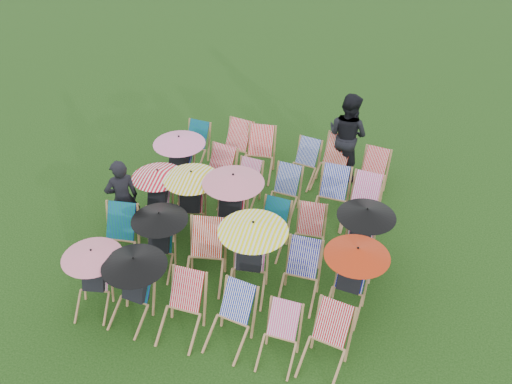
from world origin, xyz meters
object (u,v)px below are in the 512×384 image
(deckchair_29, at_px, (372,175))
(person_rear, at_px, (347,135))
(person_left, at_px, (123,199))
(deckchair_0, at_px, (92,279))
(deckchair_5, at_px, (326,343))

(deckchair_29, relative_size, person_rear, 0.47)
(person_left, bearing_deg, deckchair_29, 169.98)
(deckchair_29, xyz_separation_m, person_rear, (-0.65, 0.57, 0.51))
(deckchair_0, height_order, person_left, person_left)
(deckchair_0, distance_m, person_left, 1.87)
(deckchair_5, xyz_separation_m, person_rear, (-0.60, 5.13, 0.49))
(deckchair_5, distance_m, person_rear, 5.19)
(deckchair_29, distance_m, person_rear, 1.01)
(deckchair_29, height_order, person_rear, person_rear)
(person_left, xyz_separation_m, person_rear, (3.62, 3.27, 0.13))
(deckchair_29, relative_size, person_left, 0.54)
(person_left, bearing_deg, person_rear, 179.82)
(person_left, height_order, person_rear, person_rear)
(person_left, relative_size, person_rear, 0.86)
(person_left, distance_m, person_rear, 4.88)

